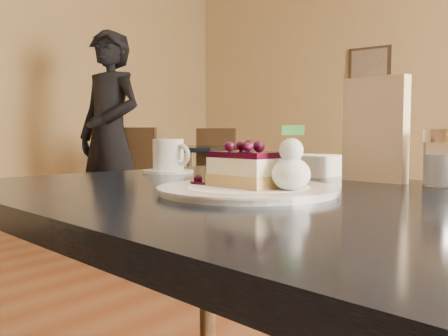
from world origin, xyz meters
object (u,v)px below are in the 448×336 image
Objects in this scene: cheesecake_slice at (248,170)px; bg_table_far_left at (179,218)px; dessert_plate at (248,190)px; coffee_set at (169,158)px; main_table at (267,235)px; patron at (110,136)px.

cheesecake_slice is 4.06m from bg_table_far_left.
coffee_set reaches higher than dessert_plate.
main_table is 9.44× the size of coffee_set.
cheesecake_slice is 0.07× the size of bg_table_far_left.
dessert_plate is 2.15× the size of coffee_set.
bg_table_far_left is at bearing 134.44° from dessert_plate.
cheesecake_slice is (0.00, 0.00, 0.04)m from dessert_plate.
main_table is 0.79× the size of patron.
dessert_plate is 0.17× the size of bg_table_far_left.
patron is (-2.79, 2.00, 0.08)m from dessert_plate.
coffee_set is at bearing -38.35° from patron.
dessert_plate is 0.18× the size of patron.
bg_table_far_left is (-2.79, 2.85, -0.76)m from cheesecake_slice.
dessert_plate reaches higher than bg_table_far_left.
dessert_plate is at bearing -61.44° from bg_table_far_left.
patron is at bearing -105.83° from bg_table_far_left.
dessert_plate reaches higher than main_table.
main_table reaches higher than bg_table_far_left.
main_table is at bearing -60.83° from bg_table_far_left.
coffee_set is at bearing -63.63° from bg_table_far_left.
dessert_plate is at bearing -81.08° from cheesecake_slice.
dessert_plate is 0.51m from coffee_set.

